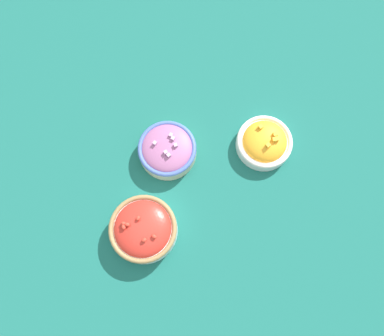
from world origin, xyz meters
TOP-DOWN VIEW (x-y plane):
  - ground_plane at (0.00, 0.00)m, footprint 3.00×3.00m
  - bowl_red_onion at (0.05, -0.07)m, footprint 0.15×0.15m
  - bowl_squash at (-0.20, -0.01)m, footprint 0.15×0.15m
  - bowl_cherry_tomatoes at (0.16, 0.11)m, footprint 0.17×0.17m

SIDE VIEW (x-z plane):
  - ground_plane at x=0.00m, z-range 0.00..0.00m
  - bowl_squash at x=-0.20m, z-range -0.01..0.06m
  - bowl_red_onion at x=0.05m, z-range 0.00..0.06m
  - bowl_cherry_tomatoes at x=0.16m, z-range 0.00..0.08m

